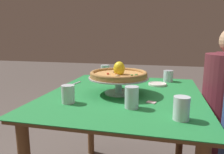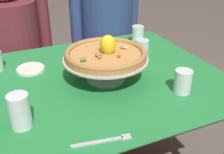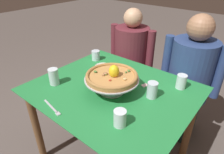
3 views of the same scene
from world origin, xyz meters
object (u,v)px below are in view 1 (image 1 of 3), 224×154
(water_glass_back_left, at_px, (168,77))
(dinner_fork, at_px, (73,84))
(sugar_packet, at_px, (151,102))
(water_glass_front_right, at_px, (68,95))
(water_glass_side_right, at_px, (132,99))
(side_plate, at_px, (157,84))
(pizza_stand, at_px, (119,82))
(water_glass_back_right, at_px, (181,110))
(pizza, at_px, (119,74))
(water_glass_front_left, at_px, (105,73))

(water_glass_back_left, relative_size, dinner_fork, 0.46)
(sugar_packet, bearing_deg, water_glass_front_right, -76.44)
(water_glass_front_right, distance_m, dinner_fork, 0.45)
(water_glass_side_right, bearing_deg, side_plate, 168.34)
(pizza_stand, bearing_deg, water_glass_back_right, 44.84)
(pizza, relative_size, sugar_packet, 7.31)
(pizza_stand, bearing_deg, dinner_fork, -113.07)
(water_glass_back_left, distance_m, side_plate, 0.18)
(pizza, relative_size, water_glass_front_left, 2.86)
(pizza_stand, xyz_separation_m, sugar_packet, (0.14, 0.22, -0.08))
(dinner_fork, distance_m, sugar_packet, 0.69)
(water_glass_front_left, relative_size, water_glass_back_right, 1.19)
(water_glass_side_right, relative_size, water_glass_front_right, 1.13)
(water_glass_front_right, bearing_deg, pizza, 137.08)
(water_glass_side_right, height_order, water_glass_back_right, water_glass_side_right)
(pizza_stand, xyz_separation_m, water_glass_side_right, (0.26, 0.12, -0.03))
(water_glass_back_left, bearing_deg, dinner_fork, -67.50)
(pizza_stand, xyz_separation_m, dinner_fork, (-0.17, -0.39, -0.08))
(water_glass_side_right, distance_m, water_glass_front_left, 0.74)
(pizza, distance_m, water_glass_front_right, 0.36)
(water_glass_front_left, xyz_separation_m, water_glass_back_right, (0.77, 0.56, -0.01))
(water_glass_side_right, xyz_separation_m, water_glass_back_left, (-0.72, 0.20, -0.01))
(water_glass_front_left, bearing_deg, sugar_packet, 37.38)
(dinner_fork, height_order, sugar_packet, dinner_fork)
(pizza_stand, relative_size, dinner_fork, 1.92)
(sugar_packet, bearing_deg, side_plate, 177.42)
(water_glass_back_right, bearing_deg, pizza, -135.13)
(water_glass_front_left, height_order, dinner_fork, water_glass_front_left)
(pizza, bearing_deg, sugar_packet, 56.64)
(pizza, bearing_deg, dinner_fork, -113.17)
(pizza, height_order, side_plate, pizza)
(side_plate, relative_size, sugar_packet, 2.79)
(pizza_stand, height_order, water_glass_front_left, water_glass_front_left)
(water_glass_front_left, xyz_separation_m, sugar_packet, (0.55, 0.42, -0.05))
(water_glass_front_left, bearing_deg, water_glass_front_right, -3.01)
(water_glass_side_right, height_order, water_glass_back_left, water_glass_side_right)
(water_glass_side_right, xyz_separation_m, water_glass_back_right, (0.11, 0.24, -0.00))
(water_glass_side_right, distance_m, sugar_packet, 0.16)
(dinner_fork, bearing_deg, water_glass_front_left, 140.89)
(pizza_stand, bearing_deg, water_glass_front_left, -153.63)
(sugar_packet, bearing_deg, water_glass_side_right, -40.51)
(sugar_packet, bearing_deg, pizza_stand, -123.48)
(pizza_stand, bearing_deg, water_glass_back_left, 145.31)
(pizza, relative_size, water_glass_back_right, 3.41)
(pizza, height_order, water_glass_side_right, pizza)
(sugar_packet, bearing_deg, dinner_fork, -117.03)
(water_glass_back_right, xyz_separation_m, side_plate, (-0.67, -0.12, -0.04))
(pizza_stand, distance_m, water_glass_back_right, 0.52)
(sugar_packet, bearing_deg, water_glass_front_left, -142.62)
(pizza_stand, relative_size, sugar_packet, 7.71)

